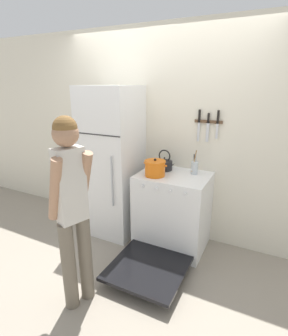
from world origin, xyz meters
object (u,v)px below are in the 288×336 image
stove_range (171,212)px  tea_kettle (164,164)px  refrigerator (112,163)px  dutch_oven_pot (155,168)px  person (72,206)px  utensil_jar (195,167)px

stove_range → tea_kettle: (-0.17, 0.16, 0.53)m
refrigerator → dutch_oven_pot: 0.66m
stove_range → refrigerator: bearing=177.4°
person → refrigerator: bearing=37.9°
refrigerator → tea_kettle: 0.67m
refrigerator → dutch_oven_pot: refrigerator is taller
refrigerator → person: 1.26m
dutch_oven_pot → person: (-0.25, -1.08, -0.04)m
tea_kettle → person: bearing=-101.1°
stove_range → dutch_oven_pot: (-0.18, -0.08, 0.55)m
tea_kettle → person: size_ratio=0.15×
refrigerator → person: size_ratio=1.12×
stove_range → person: person is taller
dutch_oven_pot → tea_kettle: size_ratio=1.14×
stove_range → tea_kettle: 0.58m
dutch_oven_pot → utensil_jar: (0.38, 0.25, -0.01)m
dutch_oven_pot → tea_kettle: (0.01, 0.24, -0.01)m
refrigerator → stove_range: refrigerator is taller
tea_kettle → utensil_jar: utensil_jar is taller
utensil_jar → person: person is taller
dutch_oven_pot → tea_kettle: bearing=86.8°
refrigerator → stove_range: bearing=-2.6°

